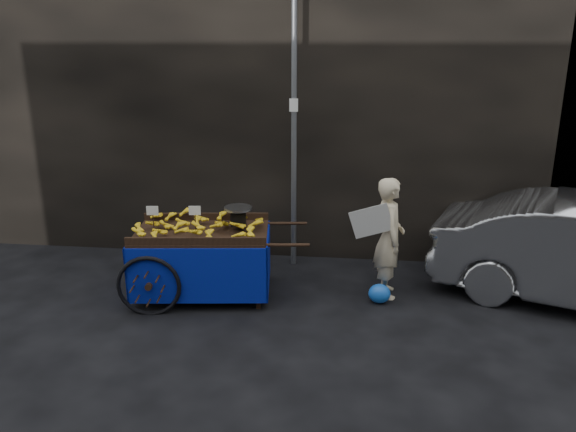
# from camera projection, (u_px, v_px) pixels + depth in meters

# --- Properties ---
(ground) EXTENTS (80.00, 80.00, 0.00)m
(ground) POSITION_uv_depth(u_px,v_px,m) (260.00, 299.00, 7.40)
(ground) COLOR black
(ground) RESTS_ON ground
(building_wall) EXTENTS (13.50, 2.00, 5.00)m
(building_wall) POSITION_uv_depth(u_px,v_px,m) (308.00, 90.00, 9.07)
(building_wall) COLOR black
(building_wall) RESTS_ON ground
(street_pole) EXTENTS (0.12, 0.10, 4.00)m
(street_pole) POSITION_uv_depth(u_px,v_px,m) (294.00, 133.00, 8.00)
(street_pole) COLOR slate
(street_pole) RESTS_ON ground
(banana_cart) EXTENTS (2.49, 1.38, 1.30)m
(banana_cart) POSITION_uv_depth(u_px,v_px,m) (197.00, 238.00, 7.32)
(banana_cart) COLOR black
(banana_cart) RESTS_ON ground
(vendor) EXTENTS (0.76, 0.61, 1.61)m
(vendor) POSITION_uv_depth(u_px,v_px,m) (389.00, 238.00, 7.32)
(vendor) COLOR beige
(vendor) RESTS_ON ground
(plastic_bag) EXTENTS (0.29, 0.23, 0.26)m
(plastic_bag) POSITION_uv_depth(u_px,v_px,m) (379.00, 294.00, 7.27)
(plastic_bag) COLOR blue
(plastic_bag) RESTS_ON ground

